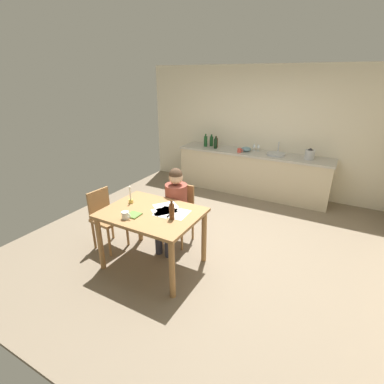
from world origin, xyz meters
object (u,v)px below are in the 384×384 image
dining_table (152,220)px  person_seated (174,204)px  stovetop_kettle (310,154)px  mixing_bowl (246,149)px  bottle_vinegar (211,141)px  bottle_sauce (216,143)px  teacup_on_counter (239,150)px  chair_at_table (179,211)px  wine_bottle_on_table (172,211)px  candlestick (131,198)px  wine_glass_near_sink (259,146)px  wine_glass_by_kettle (254,146)px  bottle_wine_red (216,143)px  chair_side_empty (106,216)px  bottle_oil (206,141)px  book_magazine (134,215)px  sink_unit (276,154)px  coffee_mug (126,215)px

dining_table → person_seated: size_ratio=1.02×
stovetop_kettle → mixing_bowl: bearing=-180.0°
bottle_vinegar → bottle_sauce: 0.24m
teacup_on_counter → dining_table: bearing=-91.6°
chair_at_table → wine_bottle_on_table: (0.35, -0.74, 0.40)m
candlestick → wine_glass_near_sink: (0.79, 3.17, 0.15)m
wine_glass_by_kettle → bottle_wine_red: bearing=-171.6°
person_seated → teacup_on_counter: (0.10, 2.40, 0.26)m
chair_at_table → chair_side_empty: size_ratio=1.02×
bottle_oil → wine_glass_near_sink: bottle_oil is taller
bottle_oil → bottle_wine_red: (0.25, 0.04, -0.01)m
bottle_vinegar → bottle_wine_red: size_ratio=1.04×
chair_side_empty → mixing_bowl: bearing=71.1°
chair_at_table → mixing_bowl: size_ratio=4.17×
book_magazine → stovetop_kettle: stovetop_kettle is taller
sink_unit → bottle_sauce: size_ratio=1.38×
bottle_wine_red → stovetop_kettle: bottle_wine_red is taller
mixing_bowl → stovetop_kettle: 1.26m
chair_side_empty → wine_glass_by_kettle: wine_glass_by_kettle is taller
bottle_sauce → candlestick: bearing=-88.0°
wine_bottle_on_table → stovetop_kettle: stovetop_kettle is taller
person_seated → stovetop_kettle: size_ratio=5.43×
stovetop_kettle → wine_glass_near_sink: size_ratio=1.43×
chair_at_table → stovetop_kettle: bearing=58.9°
coffee_mug → stovetop_kettle: bearing=64.9°
chair_at_table → bottle_wine_red: 2.54m
book_magazine → sink_unit: bearing=73.0°
dining_table → candlestick: bearing=168.5°
person_seated → wine_bottle_on_table: 0.72m
coffee_mug → bottle_vinegar: 3.54m
sink_unit → bottle_vinegar: (-1.48, 0.09, 0.09)m
candlestick → sink_unit: size_ratio=0.67×
wine_bottle_on_table → chair_side_empty: bearing=176.2°
wine_bottle_on_table → bottle_vinegar: (-1.01, 3.24, 0.11)m
sink_unit → teacup_on_counter: bearing=-167.9°
person_seated → candlestick: 0.63m
wine_glass_near_sink → coffee_mug: bearing=-98.8°
coffee_mug → wine_glass_near_sink: wine_glass_near_sink is taller
bottle_wine_red → bottle_sauce: 0.10m
stovetop_kettle → person_seated: bearing=-119.6°
wine_bottle_on_table → bottle_sauce: bottle_sauce is taller
chair_at_table → stovetop_kettle: stovetop_kettle is taller
sink_unit → chair_at_table: bearing=-108.8°
mixing_bowl → chair_side_empty: bearing=-108.9°
chair_at_table → stovetop_kettle: 2.85m
coffee_mug → bottle_vinegar: bottle_vinegar is taller
coffee_mug → sink_unit: bearing=74.2°
person_seated → candlestick: bearing=-129.0°
bottle_vinegar → wine_glass_near_sink: bearing=2.8°
person_seated → coffee_mug: size_ratio=9.59×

